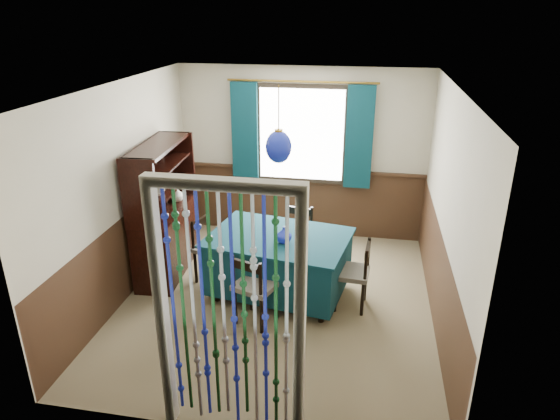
% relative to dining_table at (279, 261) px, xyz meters
% --- Properties ---
extents(floor, '(4.00, 4.00, 0.00)m').
position_rel_dining_table_xyz_m(floor, '(0.01, -0.17, -0.44)').
color(floor, brown).
rests_on(floor, ground).
extents(ceiling, '(4.00, 4.00, 0.00)m').
position_rel_dining_table_xyz_m(ceiling, '(0.01, -0.17, 2.06)').
color(ceiling, silver).
rests_on(ceiling, ground).
extents(wall_back, '(3.60, 0.00, 3.60)m').
position_rel_dining_table_xyz_m(wall_back, '(0.01, 1.83, 0.81)').
color(wall_back, '#BBB199').
rests_on(wall_back, ground).
extents(wall_front, '(3.60, 0.00, 3.60)m').
position_rel_dining_table_xyz_m(wall_front, '(0.01, -2.17, 0.81)').
color(wall_front, '#BBB199').
rests_on(wall_front, ground).
extents(wall_left, '(0.00, 4.00, 4.00)m').
position_rel_dining_table_xyz_m(wall_left, '(-1.79, -0.17, 0.81)').
color(wall_left, '#BBB199').
rests_on(wall_left, ground).
extents(wall_right, '(0.00, 4.00, 4.00)m').
position_rel_dining_table_xyz_m(wall_right, '(1.81, -0.17, 0.81)').
color(wall_right, '#BBB199').
rests_on(wall_right, ground).
extents(wainscot_back, '(3.60, 0.00, 3.60)m').
position_rel_dining_table_xyz_m(wainscot_back, '(0.01, 1.81, 0.06)').
color(wainscot_back, '#382315').
rests_on(wainscot_back, ground).
extents(wainscot_front, '(3.60, 0.00, 3.60)m').
position_rel_dining_table_xyz_m(wainscot_front, '(0.01, -2.16, 0.06)').
color(wainscot_front, '#382315').
rests_on(wainscot_front, ground).
extents(wainscot_left, '(0.00, 4.00, 4.00)m').
position_rel_dining_table_xyz_m(wainscot_left, '(-1.78, -0.17, 0.06)').
color(wainscot_left, '#382315').
rests_on(wainscot_left, ground).
extents(wainscot_right, '(0.00, 4.00, 4.00)m').
position_rel_dining_table_xyz_m(wainscot_right, '(1.79, -0.17, 0.06)').
color(wainscot_right, '#382315').
rests_on(wainscot_right, ground).
extents(window, '(1.32, 0.12, 1.42)m').
position_rel_dining_table_xyz_m(window, '(0.01, 1.78, 1.11)').
color(window, black).
rests_on(window, wall_back).
extents(doorway, '(1.16, 0.12, 2.18)m').
position_rel_dining_table_xyz_m(doorway, '(0.01, -2.11, 0.61)').
color(doorway, silver).
rests_on(doorway, ground).
extents(dining_table, '(1.76, 1.35, 0.77)m').
position_rel_dining_table_xyz_m(dining_table, '(0.00, 0.00, 0.00)').
color(dining_table, '#0B2F39').
rests_on(dining_table, floor).
extents(chair_near, '(0.53, 0.52, 0.85)m').
position_rel_dining_table_xyz_m(chair_near, '(-0.15, -0.63, 0.01)').
color(chair_near, black).
rests_on(chair_near, floor).
extents(chair_far, '(0.48, 0.46, 0.83)m').
position_rel_dining_table_xyz_m(chair_far, '(0.10, 0.70, 0.00)').
color(chair_far, black).
rests_on(chair_far, floor).
extents(chair_left, '(0.49, 0.51, 0.84)m').
position_rel_dining_table_xyz_m(chair_left, '(-0.91, 0.20, 0.00)').
color(chair_left, black).
rests_on(chair_left, floor).
extents(chair_right, '(0.42, 0.43, 0.82)m').
position_rel_dining_table_xyz_m(chair_right, '(0.89, -0.12, -0.01)').
color(chair_right, black).
rests_on(chair_right, floor).
extents(sideboard, '(0.53, 1.34, 1.72)m').
position_rel_dining_table_xyz_m(sideboard, '(-1.55, 0.32, 0.15)').
color(sideboard, black).
rests_on(sideboard, floor).
extents(pendant_lamp, '(0.29, 0.29, 0.84)m').
position_rel_dining_table_xyz_m(pendant_lamp, '(-0.00, -0.00, 1.40)').
color(pendant_lamp, olive).
rests_on(pendant_lamp, ceiling).
extents(vase_table, '(0.17, 0.17, 0.17)m').
position_rel_dining_table_xyz_m(vase_table, '(0.08, -0.15, 0.41)').
color(vase_table, navy).
rests_on(vase_table, dining_table).
extents(bowl_shelf, '(0.25, 0.25, 0.05)m').
position_rel_dining_table_xyz_m(bowl_shelf, '(-1.49, 0.04, 0.76)').
color(bowl_shelf, beige).
rests_on(bowl_shelf, sideboard).
extents(vase_sideboard, '(0.23, 0.23, 0.20)m').
position_rel_dining_table_xyz_m(vase_sideboard, '(-1.49, 0.66, 0.52)').
color(vase_sideboard, beige).
rests_on(vase_sideboard, sideboard).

